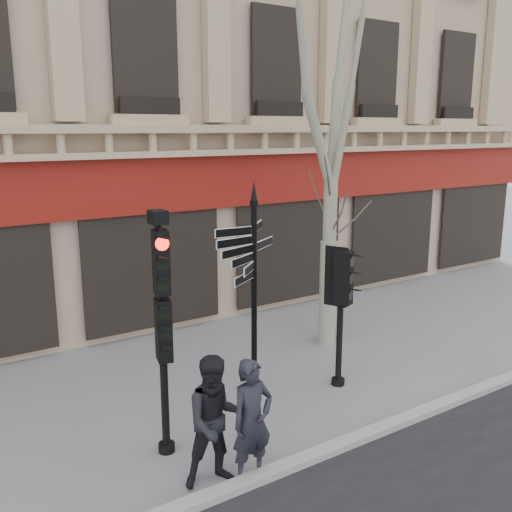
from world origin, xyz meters
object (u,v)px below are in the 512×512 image
(plane_tree, at_px, (335,48))
(traffic_signal_main, at_px, (161,305))
(fingerpost, at_px, (254,253))
(traffic_signal_secondary, at_px, (341,292))
(pedestrian_a, at_px, (252,421))
(pedestrian_b, at_px, (216,421))

(plane_tree, bearing_deg, traffic_signal_main, -156.71)
(fingerpost, distance_m, traffic_signal_secondary, 1.83)
(traffic_signal_main, height_order, plane_tree, plane_tree)
(pedestrian_a, bearing_deg, plane_tree, 36.80)
(traffic_signal_main, height_order, traffic_signal_secondary, traffic_signal_main)
(plane_tree, bearing_deg, fingerpost, -157.76)
(traffic_signal_secondary, distance_m, pedestrian_a, 3.60)
(traffic_signal_main, bearing_deg, traffic_signal_secondary, 18.99)
(fingerpost, distance_m, plane_tree, 4.84)
(plane_tree, bearing_deg, pedestrian_b, -145.52)
(fingerpost, relative_size, plane_tree, 0.43)
(plane_tree, relative_size, pedestrian_a, 5.15)
(traffic_signal_main, bearing_deg, pedestrian_b, -62.68)
(traffic_signal_main, distance_m, pedestrian_b, 1.83)
(fingerpost, bearing_deg, traffic_signal_secondary, -47.50)
(fingerpost, relative_size, traffic_signal_main, 1.06)
(traffic_signal_secondary, xyz_separation_m, pedestrian_a, (-3.06, -1.64, -0.96))
(plane_tree, xyz_separation_m, pedestrian_a, (-4.34, -3.50, -5.59))
(traffic_signal_secondary, height_order, pedestrian_b, traffic_signal_secondary)
(traffic_signal_secondary, bearing_deg, traffic_signal_main, 160.17)
(plane_tree, bearing_deg, pedestrian_a, -141.14)
(plane_tree, distance_m, pedestrian_a, 7.90)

